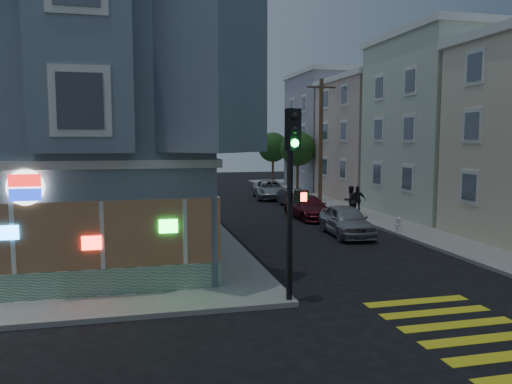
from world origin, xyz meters
name	(u,v)px	position (x,y,z in m)	size (l,w,h in m)	color
ground	(203,345)	(0.00, 0.00, 0.00)	(120.00, 120.00, 0.00)	black
sidewalk_ne	(456,199)	(23.00, 23.00, 0.07)	(24.00, 42.00, 0.15)	gray
corner_building	(17,112)	(-6.00, 10.98, 5.82)	(14.60, 14.60, 11.40)	slate
row_house_b	(481,129)	(19.50, 16.00, 5.40)	(12.00, 8.60, 10.50)	beige
row_house_c	(405,140)	(19.50, 25.00, 4.65)	(12.00, 8.60, 9.00)	beige
row_house_d	(356,133)	(19.50, 34.00, 5.40)	(12.00, 8.60, 10.50)	#9895A4
utility_pole	(321,139)	(12.00, 24.00, 4.80)	(2.20, 0.30, 9.00)	#4C3826
street_tree_near	(298,149)	(12.20, 30.00, 3.94)	(3.00, 3.00, 5.30)	#4C3826
street_tree_far	(273,147)	(12.20, 38.00, 3.94)	(3.00, 3.00, 5.30)	#4C3826
pedestrian_a	(350,200)	(11.30, 17.00, 1.03)	(0.85, 0.66, 1.75)	black
pedestrian_b	(358,200)	(11.92, 17.31, 1.00)	(1.00, 0.42, 1.70)	black
parked_car_a	(346,221)	(8.60, 11.47, 0.76)	(1.79, 4.45, 1.52)	#9C9EA3
parked_car_b	(294,198)	(9.37, 22.22, 0.63)	(1.33, 3.81, 1.25)	#393B3E
parked_car_c	(308,207)	(8.60, 17.02, 0.67)	(1.89, 4.65, 1.35)	maroon
parked_car_d	(270,190)	(9.02, 27.42, 0.72)	(2.41, 5.22, 1.45)	#979DA1
traffic_signal	(292,172)	(2.82, 2.16, 3.83)	(0.68, 0.61, 5.44)	black
fire_hydrant	(399,224)	(11.30, 11.18, 0.54)	(0.43, 0.25, 0.74)	white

